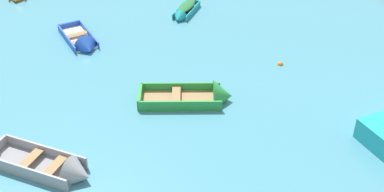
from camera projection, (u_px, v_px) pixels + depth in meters
The scene contains 5 objects.
rowboat_turquoise_distant_center at pixel (184, 11), 31.97m from camera, with size 1.92×3.15×0.86m.
rowboat_grey_far_right at pixel (56, 168), 19.80m from camera, with size 4.75×3.03×1.31m.
rowboat_blue_cluster_inner at pixel (84, 44), 28.53m from camera, with size 2.96×4.02×1.28m.
rowboat_green_foreground_center at pixel (205, 97), 24.01m from camera, with size 4.47×1.70×1.51m.
mooring_buoy_between_boats_left at pixel (280, 65), 26.99m from camera, with size 0.32×0.32×0.32m, color orange.
Camera 1 is at (-0.27, -0.16, 13.68)m, focal length 47.19 mm.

